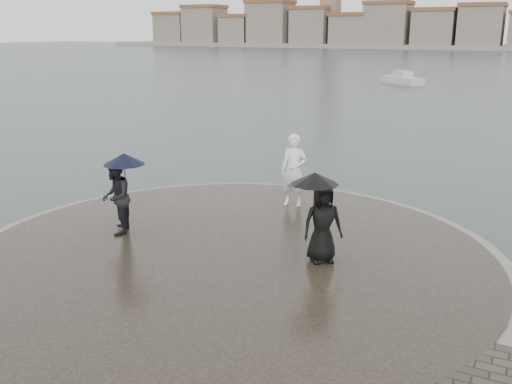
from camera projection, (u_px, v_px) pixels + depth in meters
The scene contains 8 objects.
ground at pixel (134, 336), 10.13m from camera, with size 400.00×400.00×0.00m, color #2B3835.
kerb_ring at pixel (230, 260), 13.08m from camera, with size 12.50×12.50×0.32m, color gray.
quay_tip at pixel (230, 259), 13.08m from camera, with size 11.90×11.90×0.36m, color #2D261E.
statue at pixel (294, 170), 16.22m from camera, with size 0.75×0.49×2.07m, color white.
visitor_left at pixel (117, 190), 13.91m from camera, with size 1.30×1.18×2.04m.
visitor_right at pixel (321, 211), 12.26m from camera, with size 1.29×1.11×1.95m.
far_skyline at pixel (504, 28), 149.07m from camera, with size 260.00×20.00×37.00m.
boats at pixel (476, 87), 49.85m from camera, with size 20.40×13.56×1.50m.
Camera 1 is at (6.03, -7.06, 5.25)m, focal length 40.00 mm.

